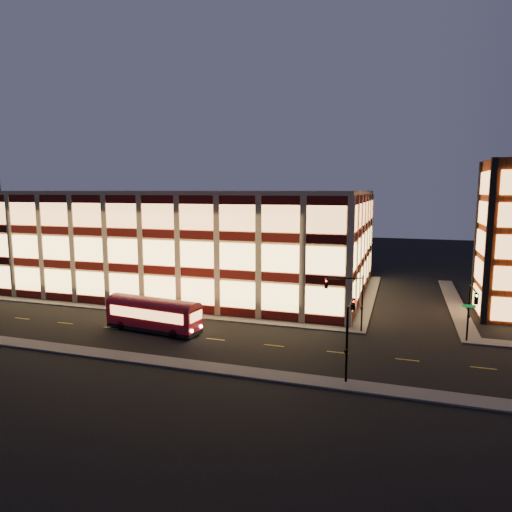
% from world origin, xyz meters
% --- Properties ---
extents(ground, '(200.00, 200.00, 0.00)m').
position_xyz_m(ground, '(0.00, 0.00, 0.00)').
color(ground, black).
rests_on(ground, ground).
extents(sidewalk_office_south, '(54.00, 2.00, 0.15)m').
position_xyz_m(sidewalk_office_south, '(-3.00, 1.00, 0.07)').
color(sidewalk_office_south, '#514F4C').
rests_on(sidewalk_office_south, ground).
extents(sidewalk_office_east, '(2.00, 30.00, 0.15)m').
position_xyz_m(sidewalk_office_east, '(23.00, 17.00, 0.07)').
color(sidewalk_office_east, '#514F4C').
rests_on(sidewalk_office_east, ground).
extents(sidewalk_tower_west, '(2.00, 30.00, 0.15)m').
position_xyz_m(sidewalk_tower_west, '(34.00, 17.00, 0.07)').
color(sidewalk_tower_west, '#514F4C').
rests_on(sidewalk_tower_west, ground).
extents(sidewalk_near, '(100.00, 2.00, 0.15)m').
position_xyz_m(sidewalk_near, '(0.00, -13.00, 0.07)').
color(sidewalk_near, '#514F4C').
rests_on(sidewalk_near, ground).
extents(office_building, '(50.45, 30.45, 14.50)m').
position_xyz_m(office_building, '(-2.91, 16.91, 7.25)').
color(office_building, tan).
rests_on(office_building, ground).
extents(traffic_signal_far, '(3.79, 1.87, 6.00)m').
position_xyz_m(traffic_signal_far, '(22.21, 0.24, 4.11)').
color(traffic_signal_far, black).
rests_on(traffic_signal_far, ground).
extents(traffic_signal_right, '(1.20, 4.37, 6.00)m').
position_xyz_m(traffic_signal_right, '(33.50, -0.62, 4.10)').
color(traffic_signal_right, black).
rests_on(traffic_signal_right, ground).
extents(traffic_signal_near, '(0.32, 4.45, 6.00)m').
position_xyz_m(traffic_signal_near, '(23.50, -11.03, 4.13)').
color(traffic_signal_near, black).
rests_on(traffic_signal_near, ground).
extents(trolley_bus, '(10.69, 3.95, 3.53)m').
position_xyz_m(trolley_bus, '(2.80, -5.41, 1.96)').
color(trolley_bus, '#9C0815').
rests_on(trolley_bus, ground).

